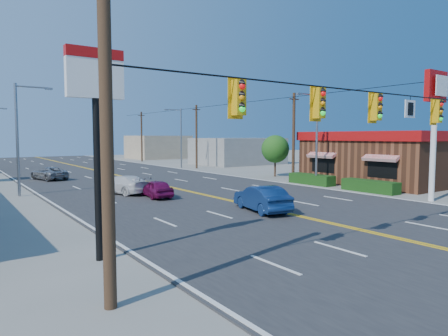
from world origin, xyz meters
TOP-DOWN VIEW (x-y plane):
  - ground at (0.00, 0.00)m, footprint 160.00×160.00m
  - road at (0.00, 20.00)m, footprint 20.00×120.00m
  - signal_span at (-0.12, 0.00)m, footprint 24.32×0.34m
  - kfc at (19.90, 12.00)m, footprint 16.30×12.40m
  - kfc_pylon at (11.00, 4.00)m, footprint 2.20×0.36m
  - pizza_hut_sign at (-11.00, 4.00)m, footprint 1.90×0.30m
  - streetlight_se at (10.79, 14.00)m, footprint 2.55×0.25m
  - streetlight_ne at (10.79, 38.00)m, footprint 2.55×0.25m
  - streetlight_sw at (-10.79, 22.00)m, footprint 2.55×0.25m
  - utility_pole_near at (12.20, 18.00)m, footprint 0.28×0.28m
  - utility_pole_mid at (12.20, 36.00)m, footprint 0.28×0.28m
  - utility_pole_far at (12.20, 54.00)m, footprint 0.28×0.28m
  - tree_kfc_rear at (13.50, 22.00)m, footprint 2.94×2.94m
  - bld_east_mid at (22.00, 40.00)m, footprint 12.00×10.00m
  - bld_east_far at (19.00, 62.00)m, footprint 10.00×10.00m
  - car_magenta at (-3.34, 15.58)m, footprint 1.82×3.74m
  - car_blue at (-0.70, 7.49)m, footprint 2.46×4.65m
  - car_white at (-4.55, 18.71)m, footprint 3.16×4.98m
  - car_silver at (-7.04, 31.90)m, footprint 3.12×4.86m

SIDE VIEW (x-z plane):
  - ground at x=0.00m, z-range 0.00..0.00m
  - road at x=0.00m, z-range 0.00..0.06m
  - car_magenta at x=-3.34m, z-range 0.00..1.23m
  - car_silver at x=-7.04m, z-range 0.00..1.25m
  - car_white at x=-4.55m, z-range 0.00..1.34m
  - car_blue at x=-0.70m, z-range 0.00..1.46m
  - bld_east_mid at x=22.00m, z-range 0.00..4.00m
  - bld_east_far at x=19.00m, z-range 0.00..4.40m
  - kfc at x=19.90m, z-range 0.03..4.73m
  - tree_kfc_rear at x=13.50m, z-range 0.73..5.14m
  - utility_pole_near at x=12.20m, z-range 0.00..8.40m
  - utility_pole_mid at x=12.20m, z-range 0.00..8.40m
  - utility_pole_far at x=12.20m, z-range 0.00..8.40m
  - streetlight_se at x=10.79m, z-range 0.51..8.51m
  - streetlight_ne at x=10.79m, z-range 0.51..8.51m
  - streetlight_sw at x=-10.79m, z-range 0.51..8.51m
  - signal_span at x=-0.12m, z-range 0.39..9.39m
  - pizza_hut_sign at x=-11.00m, z-range 1.76..8.61m
  - kfc_pylon at x=11.00m, z-range 1.79..10.29m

